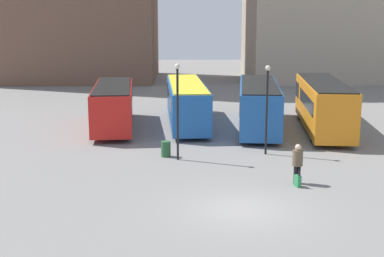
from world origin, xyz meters
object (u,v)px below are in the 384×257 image
Objects in this scene: bus_0 at (113,104)px; bus_2 at (258,103)px; suitcase at (298,181)px; lamp_post_1 at (267,102)px; bus_1 at (186,102)px; traveler at (298,160)px; lamp_post_0 at (178,103)px; bus_3 at (323,103)px; trash_bin at (166,149)px.

bus_2 is at bearing -96.50° from bus_0.
lamp_post_1 is (-0.53, 5.90, 2.66)m from suitcase.
bus_1 is at bearing 80.00° from bus_2.
suitcase is at bearing -84.83° from lamp_post_1.
bus_0 is at bearing 94.88° from bus_2.
traveler is 5.73m from lamp_post_1.
bus_1 is 6.58× the size of traveler.
bus_0 is 16.35m from traveler.
traveler is at bearing -173.70° from bus_2.
lamp_post_0 is 4.97m from lamp_post_1.
bus_2 is 10.15m from lamp_post_0.
lamp_post_1 is at bearing -157.00° from bus_1.
bus_0 is at bearing 92.53° from bus_3.
bus_3 is 6.62× the size of traveler.
bus_3 is (9.13, -2.14, 0.17)m from bus_1.
bus_2 reaches higher than bus_1.
bus_3 is at bearing 54.14° from lamp_post_1.
bus_0 is at bearing 117.31° from lamp_post_0.
bus_0 is 5.15m from bus_1.
traveler is 0.36× the size of lamp_post_0.
bus_2 is at bearing 57.43° from lamp_post_0.
bus_2 is (9.91, -0.22, 0.08)m from bus_0.
bus_2 is at bearing 52.17° from trash_bin.
lamp_post_1 is at bearing 150.49° from bus_3.
lamp_post_1 reaches higher than bus_3.
lamp_post_1 is at bearing 4.81° from trash_bin.
suitcase is (-0.05, -13.26, -1.42)m from bus_2.
lamp_post_1 reaches higher than suitcase.
bus_1 is 10.02m from lamp_post_0.
bus_0 is 2.07× the size of lamp_post_0.
traveler reaches higher than suitcase.
bus_2 is 13.92× the size of trash_bin.
bus_0 is 0.89× the size of bus_2.
bus_1 is 0.99× the size of bus_3.
bus_1 is 9.40m from trash_bin.
bus_0 is 14.16m from bus_3.
traveler is 0.96m from suitcase.
bus_2 is 0.98× the size of bus_3.
lamp_post_0 is at bearing 153.59° from bus_2.
bus_2 is at bearing -20.26° from traveler.
bus_0 is 9.90m from lamp_post_0.
bus_0 is 9.91m from bus_2.
bus_3 reaches higher than traveler.
bus_2 is 13.34m from suitcase.
trash_bin is (-6.10, 4.93, -0.65)m from traveler.
bus_1 is (5.00, 1.20, 0.01)m from bus_0.
lamp_post_1 is (4.33, -8.78, 1.31)m from bus_1.
trash_bin is (-6.07, -7.82, -1.26)m from bus_2.
lamp_post_0 reaches higher than suitcase.
bus_1 is at bearing 116.23° from lamp_post_1.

